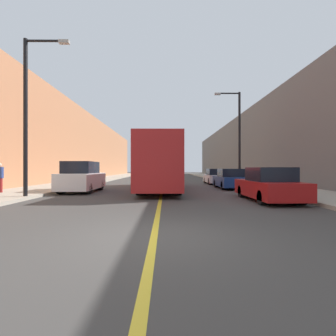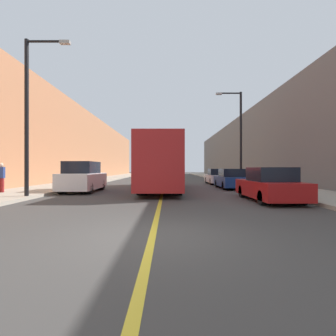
{
  "view_description": "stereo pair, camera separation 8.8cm",
  "coord_description": "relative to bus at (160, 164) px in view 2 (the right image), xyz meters",
  "views": [
    {
      "loc": [
        0.26,
        -5.79,
        1.51
      ],
      "look_at": [
        0.45,
        15.71,
        1.54
      ],
      "focal_mm": 28.0,
      "sensor_mm": 36.0,
      "label": 1
    },
    {
      "loc": [
        0.35,
        -5.79,
        1.51
      ],
      "look_at": [
        0.45,
        15.71,
        1.54
      ],
      "focal_mm": 28.0,
      "sensor_mm": 36.0,
      "label": 2
    }
  ],
  "objects": [
    {
      "name": "car_right_near",
      "position": [
        5.16,
        -6.48,
        -1.12
      ],
      "size": [
        1.88,
        4.72,
        1.56
      ],
      "color": "maroon",
      "rests_on": "ground"
    },
    {
      "name": "building_row_right",
      "position": [
        12.4,
        17.2,
        2.57
      ],
      "size": [
        4.0,
        72.0,
        8.78
      ],
      "primitive_type": "cube",
      "color": "#66605B",
      "rests_on": "ground"
    },
    {
      "name": "bus",
      "position": [
        0.0,
        0.0,
        0.0
      ],
      "size": [
        2.53,
        12.54,
        3.39
      ],
      "color": "#AD1E1E",
      "rests_on": "ground"
    },
    {
      "name": "parked_suv_left",
      "position": [
        -4.99,
        -1.81,
        -0.93
      ],
      "size": [
        1.94,
        4.61,
        1.94
      ],
      "color": "silver",
      "rests_on": "ground"
    },
    {
      "name": "building_row_left",
      "position": [
        -12.15,
        17.2,
        2.75
      ],
      "size": [
        4.0,
        72.0,
        9.14
      ],
      "primitive_type": "cube",
      "color": "#B2724C",
      "rests_on": "ground"
    },
    {
      "name": "sidewalk_right",
      "position": [
        8.41,
        17.2,
        -1.74
      ],
      "size": [
        3.99,
        72.0,
        0.16
      ],
      "primitive_type": "cube",
      "color": "#A89E8C",
      "rests_on": "ground"
    },
    {
      "name": "street_lamp_right",
      "position": [
        6.54,
        3.79,
        2.77
      ],
      "size": [
        2.23,
        0.24,
        7.89
      ],
      "color": "black",
      "rests_on": "sidewalk_right"
    },
    {
      "name": "road_center_line",
      "position": [
        0.13,
        17.2,
        -1.82
      ],
      "size": [
        0.16,
        72.0,
        0.01
      ],
      "primitive_type": "cube",
      "color": "gold",
      "rests_on": "ground"
    },
    {
      "name": "street_lamp_left",
      "position": [
        -6.29,
        -5.77,
        2.67
      ],
      "size": [
        2.23,
        0.24,
        7.68
      ],
      "color": "black",
      "rests_on": "sidewalk_left"
    },
    {
      "name": "sidewalk_left",
      "position": [
        -8.16,
        17.2,
        -1.74
      ],
      "size": [
        3.99,
        72.0,
        0.16
      ],
      "primitive_type": "cube",
      "color": "#A89E8C",
      "rests_on": "ground"
    },
    {
      "name": "ground_plane",
      "position": [
        0.13,
        -12.8,
        -1.82
      ],
      "size": [
        200.0,
        200.0,
        0.0
      ],
      "primitive_type": "plane",
      "color": "#3F3D3A"
    },
    {
      "name": "car_right_far",
      "position": [
        5.23,
        6.52,
        -1.16
      ],
      "size": [
        1.88,
        4.45,
        1.47
      ],
      "color": "silver",
      "rests_on": "ground"
    },
    {
      "name": "car_right_mid",
      "position": [
        5.21,
        0.93,
        -1.15
      ],
      "size": [
        1.85,
        4.31,
        1.48
      ],
      "color": "navy",
      "rests_on": "ground"
    }
  ]
}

